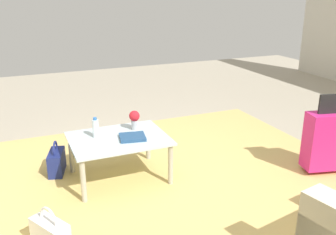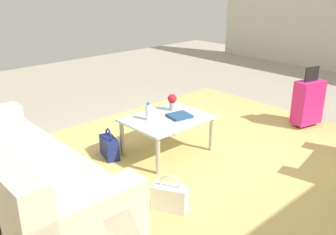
# 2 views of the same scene
# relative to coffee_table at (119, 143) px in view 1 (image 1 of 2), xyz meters

# --- Properties ---
(ground_plane) EXTENTS (12.00, 12.00, 0.00)m
(ground_plane) POSITION_rel_coffee_table_xyz_m (-0.40, 0.50, -0.39)
(ground_plane) COLOR #A89E89
(area_rug) EXTENTS (5.20, 4.40, 0.01)m
(area_rug) POSITION_rel_coffee_table_xyz_m (0.20, 0.70, -0.38)
(area_rug) COLOR tan
(area_rug) RESTS_ON ground
(coffee_table) EXTENTS (0.95, 0.73, 0.45)m
(coffee_table) POSITION_rel_coffee_table_xyz_m (0.00, 0.00, 0.00)
(coffee_table) COLOR silver
(coffee_table) RESTS_ON ground
(water_bottle) EXTENTS (0.06, 0.06, 0.20)m
(water_bottle) POSITION_rel_coffee_table_xyz_m (0.20, -0.10, 0.15)
(water_bottle) COLOR silver
(water_bottle) RESTS_ON coffee_table
(coffee_table_book) EXTENTS (0.28, 0.27, 0.03)m
(coffee_table_book) POSITION_rel_coffee_table_xyz_m (-0.12, 0.08, 0.07)
(coffee_table_book) COLOR navy
(coffee_table_book) RESTS_ON coffee_table
(flower_vase) EXTENTS (0.11, 0.11, 0.21)m
(flower_vase) POSITION_rel_coffee_table_xyz_m (-0.22, -0.15, 0.18)
(flower_vase) COLOR #B2B7BC
(flower_vase) RESTS_ON coffee_table
(suitcase_magenta) EXTENTS (0.44, 0.31, 0.85)m
(suitcase_magenta) POSITION_rel_coffee_table_xyz_m (-2.00, 0.70, -0.03)
(suitcase_magenta) COLOR #D12375
(suitcase_magenta) RESTS_ON ground
(handbag_white) EXTENTS (0.28, 0.35, 0.36)m
(handbag_white) POSITION_rel_coffee_table_xyz_m (0.78, 0.88, -0.26)
(handbag_white) COLOR white
(handbag_white) RESTS_ON ground
(handbag_navy) EXTENTS (0.22, 0.35, 0.36)m
(handbag_navy) POSITION_rel_coffee_table_xyz_m (0.58, -0.37, -0.26)
(handbag_navy) COLOR navy
(handbag_navy) RESTS_ON ground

